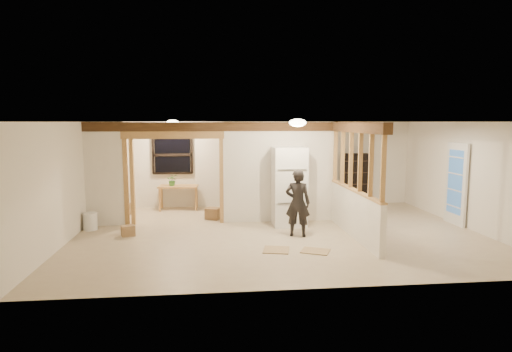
{
  "coord_description": "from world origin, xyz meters",
  "views": [
    {
      "loc": [
        -1.51,
        -9.29,
        2.5
      ],
      "look_at": [
        -0.47,
        0.4,
        1.26
      ],
      "focal_mm": 30.0,
      "sensor_mm": 36.0,
      "label": 1
    }
  ],
  "objects": [
    {
      "name": "floor_panel_near",
      "position": [
        -0.25,
        -1.27,
        0.01
      ],
      "size": [
        0.59,
        0.59,
        0.02
      ],
      "primitive_type": "cube",
      "rotation": [
        0.0,
        0.0,
        -0.23
      ],
      "color": "tan",
      "rests_on": "floor"
    },
    {
      "name": "box_util_b",
      "position": [
        -3.86,
        2.28,
        0.16
      ],
      "size": [
        0.36,
        0.36,
        0.31
      ],
      "primitive_type": "cube",
      "rotation": [
        0.0,
        0.0,
        -0.08
      ],
      "color": "olive",
      "rests_on": "floor"
    },
    {
      "name": "pony_wall",
      "position": [
        1.6,
        -0.4,
        0.5
      ],
      "size": [
        0.12,
        3.2,
        1.0
      ],
      "primitive_type": "cube",
      "color": "silver",
      "rests_on": "floor"
    },
    {
      "name": "wall_right",
      "position": [
        4.5,
        0.0,
        1.25
      ],
      "size": [
        0.01,
        6.5,
        2.5
      ],
      "primitive_type": "cube",
      "color": "silver",
      "rests_on": "floor"
    },
    {
      "name": "shop_vac",
      "position": [
        -4.2,
        1.59,
        0.26
      ],
      "size": [
        0.53,
        0.53,
        0.52
      ],
      "primitive_type": "cylinder",
      "rotation": [
        0.0,
        0.0,
        0.43
      ],
      "color": "#B61D14",
      "rests_on": "floor"
    },
    {
      "name": "potted_plant",
      "position": [
        -2.6,
        2.9,
        0.85
      ],
      "size": [
        0.31,
        0.27,
        0.33
      ],
      "primitive_type": "imported",
      "rotation": [
        0.0,
        0.0,
        0.07
      ],
      "color": "#3D7632",
      "rests_on": "work_table"
    },
    {
      "name": "bookshelf",
      "position": [
        2.8,
        3.05,
        0.78
      ],
      "size": [
        0.78,
        0.26,
        1.56
      ],
      "primitive_type": "cube",
      "color": "black",
      "rests_on": "floor"
    },
    {
      "name": "french_door",
      "position": [
        4.42,
        0.4,
        1.0
      ],
      "size": [
        0.12,
        0.86,
        2.0
      ],
      "primitive_type": "cube",
      "color": "white",
      "rests_on": "floor"
    },
    {
      "name": "ceiling",
      "position": [
        0.0,
        0.0,
        2.5
      ],
      "size": [
        9.0,
        6.5,
        0.01
      ],
      "primitive_type": "cube",
      "color": "white"
    },
    {
      "name": "header_beam_back",
      "position": [
        -1.0,
        1.2,
        2.38
      ],
      "size": [
        7.0,
        0.18,
        0.22
      ],
      "primitive_type": "cube",
      "color": "#4A2F19",
      "rests_on": "ceiling"
    },
    {
      "name": "bucket",
      "position": [
        -4.31,
        0.77,
        0.2
      ],
      "size": [
        0.34,
        0.34,
        0.4
      ],
      "primitive_type": "cylinder",
      "rotation": [
        0.0,
        0.0,
        0.07
      ],
      "color": "silver",
      "rests_on": "floor"
    },
    {
      "name": "ceiling_dome_util",
      "position": [
        -2.5,
        2.3,
        2.48
      ],
      "size": [
        0.32,
        0.32,
        0.14
      ],
      "primitive_type": "ellipsoid",
      "color": "#FFEABF",
      "rests_on": "ceiling"
    },
    {
      "name": "floor_panel_far",
      "position": [
        0.49,
        -1.42,
        0.01
      ],
      "size": [
        0.65,
        0.6,
        0.02
      ],
      "primitive_type": "cube",
      "rotation": [
        0.0,
        0.0,
        -0.43
      ],
      "color": "tan",
      "rests_on": "floor"
    },
    {
      "name": "wall_left",
      "position": [
        -4.5,
        0.0,
        1.25
      ],
      "size": [
        0.01,
        6.5,
        2.5
      ],
      "primitive_type": "cube",
      "color": "silver",
      "rests_on": "floor"
    },
    {
      "name": "wall_back",
      "position": [
        0.0,
        3.25,
        1.25
      ],
      "size": [
        9.0,
        0.01,
        2.5
      ],
      "primitive_type": "cube",
      "color": "silver",
      "rests_on": "floor"
    },
    {
      "name": "floor",
      "position": [
        0.0,
        0.0,
        -0.01
      ],
      "size": [
        9.0,
        6.5,
        0.01
      ],
      "primitive_type": "cube",
      "color": "#BCAB8C",
      "rests_on": "ground"
    },
    {
      "name": "wall_front",
      "position": [
        0.0,
        -3.25,
        1.25
      ],
      "size": [
        9.0,
        0.01,
        2.5
      ],
      "primitive_type": "cube",
      "color": "silver",
      "rests_on": "floor"
    },
    {
      "name": "box_util_a",
      "position": [
        -1.47,
        1.58,
        0.15
      ],
      "size": [
        0.43,
        0.4,
        0.29
      ],
      "primitive_type": "cube",
      "rotation": [
        0.0,
        0.0,
        -0.41
      ],
      "color": "olive",
      "rests_on": "floor"
    },
    {
      "name": "window_back",
      "position": [
        -2.6,
        3.17,
        1.55
      ],
      "size": [
        1.12,
        0.1,
        1.1
      ],
      "primitive_type": "cube",
      "color": "black",
      "rests_on": "wall_back"
    },
    {
      "name": "stud_partition",
      "position": [
        1.6,
        -0.4,
        1.66
      ],
      "size": [
        0.14,
        3.2,
        1.32
      ],
      "primitive_type": "cube",
      "color": "#B2864B",
      "rests_on": "pony_wall"
    },
    {
      "name": "hanging_bulb",
      "position": [
        -2.0,
        1.6,
        2.18
      ],
      "size": [
        0.07,
        0.07,
        0.07
      ],
      "primitive_type": "ellipsoid",
      "color": "#FFD88C",
      "rests_on": "ceiling"
    },
    {
      "name": "work_table",
      "position": [
        -2.44,
        2.93,
        0.35
      ],
      "size": [
        1.14,
        0.64,
        0.69
      ],
      "primitive_type": "cube",
      "rotation": [
        0.0,
        0.0,
        -0.09
      ],
      "color": "#B2864B",
      "rests_on": "floor"
    },
    {
      "name": "partition_left_stub",
      "position": [
        -4.05,
        1.2,
        1.25
      ],
      "size": [
        0.9,
        0.12,
        2.5
      ],
      "primitive_type": "cube",
      "color": "silver",
      "rests_on": "floor"
    },
    {
      "name": "ceiling_dome_main",
      "position": [
        0.3,
        -0.5,
        2.48
      ],
      "size": [
        0.36,
        0.36,
        0.16
      ],
      "primitive_type": "ellipsoid",
      "color": "#FFEABF",
      "rests_on": "ceiling"
    },
    {
      "name": "doorway_frame",
      "position": [
        -2.4,
        1.2,
        1.1
      ],
      "size": [
        2.46,
        0.14,
        2.2
      ],
      "primitive_type": "cube",
      "color": "#B2864B",
      "rests_on": "floor"
    },
    {
      "name": "woman",
      "position": [
        0.37,
        -0.27,
        0.74
      ],
      "size": [
        0.62,
        0.5,
        1.48
      ],
      "primitive_type": "imported",
      "rotation": [
        0.0,
        0.0,
        2.83
      ],
      "color": "black",
      "rests_on": "floor"
    },
    {
      "name": "header_beam_right",
      "position": [
        1.6,
        -0.4,
        2.38
      ],
      "size": [
        0.18,
        3.3,
        0.22
      ],
      "primitive_type": "cube",
      "color": "#4A2F19",
      "rests_on": "ceiling"
    },
    {
      "name": "refrigerator",
      "position": [
        0.37,
        0.76,
        0.95
      ],
      "size": [
        0.78,
        0.76,
        1.9
      ],
      "primitive_type": "cube",
      "color": "white",
      "rests_on": "floor"
    },
    {
      "name": "partition_center",
      "position": [
        0.2,
        1.2,
        1.25
      ],
      "size": [
        2.8,
        0.12,
        2.5
      ],
      "primitive_type": "cube",
      "color": "silver",
      "rests_on": "floor"
    },
    {
      "name": "box_front",
      "position": [
        -3.34,
        0.14,
        0.11
      ],
      "size": [
        0.34,
        0.31,
        0.23
      ],
      "primitive_type": "cube",
      "rotation": [
        0.0,
        0.0,
        0.34
      ],
      "color": "olive",
      "rests_on": "floor"
    }
  ]
}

